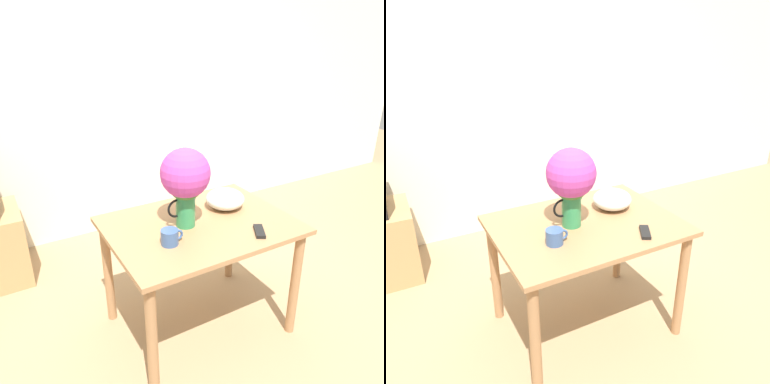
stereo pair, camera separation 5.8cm
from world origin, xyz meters
The scene contains 7 objects.
ground_plane centered at (0.00, 0.00, 0.00)m, with size 12.00×12.00×0.00m, color #9E7F5B.
wall_back centered at (0.00, 1.71, 1.30)m, with size 8.00×0.05×2.60m.
table centered at (-0.11, 0.05, 0.66)m, with size 1.12×0.84×0.79m.
flower_vase centered at (-0.20, 0.07, 1.09)m, with size 0.29×0.29×0.48m.
coffee_mug centered at (-0.37, -0.08, 0.83)m, with size 0.13×0.10×0.09m.
white_bowl centered at (0.15, 0.15, 0.85)m, with size 0.25×0.25×0.13m.
remote_control centered at (0.13, -0.23, 0.80)m, with size 0.12×0.15×0.02m.
Camera 1 is at (-1.16, -1.68, 1.87)m, focal length 35.00 mm.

